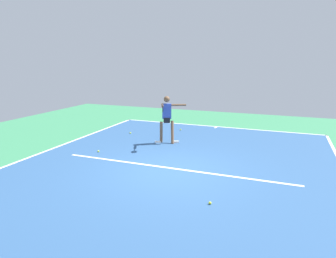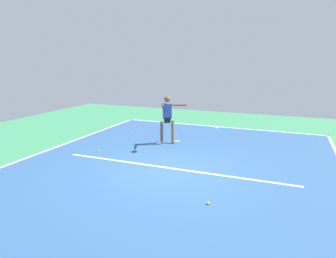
# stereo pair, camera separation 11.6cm
# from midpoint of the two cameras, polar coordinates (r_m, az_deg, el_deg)

# --- Properties ---
(ground_plane) EXTENTS (21.37, 21.37, 0.00)m
(ground_plane) POSITION_cam_midpoint_polar(r_m,az_deg,el_deg) (8.87, -0.07, -7.87)
(ground_plane) COLOR #388456
(court_surface) EXTENTS (9.66, 12.86, 0.00)m
(court_surface) POSITION_cam_midpoint_polar(r_m,az_deg,el_deg) (8.87, -0.07, -7.86)
(court_surface) COLOR #2D5484
(court_surface) RESTS_ON ground_plane
(court_line_baseline_near) EXTENTS (9.66, 0.10, 0.01)m
(court_line_baseline_near) POSITION_cam_midpoint_polar(r_m,az_deg,el_deg) (14.76, 8.98, 0.46)
(court_line_baseline_near) COLOR white
(court_line_baseline_near) RESTS_ON ground_plane
(court_line_sideline_right) EXTENTS (0.10, 12.86, 0.01)m
(court_line_sideline_right) POSITION_cam_midpoint_polar(r_m,az_deg,el_deg) (11.42, -23.09, -4.14)
(court_line_sideline_right) COLOR white
(court_line_sideline_right) RESTS_ON ground_plane
(court_line_service) EXTENTS (7.25, 0.10, 0.01)m
(court_line_service) POSITION_cam_midpoint_polar(r_m,az_deg,el_deg) (9.03, 0.37, -7.46)
(court_line_service) COLOR white
(court_line_service) RESTS_ON ground_plane
(court_line_centre_mark) EXTENTS (0.10, 0.30, 0.01)m
(court_line_centre_mark) POSITION_cam_midpoint_polar(r_m,az_deg,el_deg) (14.57, 8.81, 0.30)
(court_line_centre_mark) COLOR white
(court_line_centre_mark) RESTS_ON ground_plane
(tennis_player) EXTENTS (1.14, 1.38, 1.84)m
(tennis_player) POSITION_cam_midpoint_polar(r_m,az_deg,el_deg) (11.46, -0.48, 2.45)
(tennis_player) COLOR brown
(tennis_player) RESTS_ON ground_plane
(tennis_ball_near_service_line) EXTENTS (0.07, 0.07, 0.07)m
(tennis_ball_near_service_line) POSITION_cam_midpoint_polar(r_m,az_deg,el_deg) (10.85, -13.38, -4.13)
(tennis_ball_near_service_line) COLOR #CCE033
(tennis_ball_near_service_line) RESTS_ON ground_plane
(tennis_ball_near_player) EXTENTS (0.07, 0.07, 0.07)m
(tennis_ball_near_player) POSITION_cam_midpoint_polar(r_m,az_deg,el_deg) (13.82, 2.16, -0.12)
(tennis_ball_near_player) COLOR #CCE033
(tennis_ball_near_player) RESTS_ON ground_plane
(tennis_ball_by_sideline) EXTENTS (0.07, 0.07, 0.07)m
(tennis_ball_by_sideline) POSITION_cam_midpoint_polar(r_m,az_deg,el_deg) (6.97, 7.48, -13.75)
(tennis_ball_by_sideline) COLOR yellow
(tennis_ball_by_sideline) RESTS_ON ground_plane
(tennis_ball_by_baseline) EXTENTS (0.07, 0.07, 0.07)m
(tennis_ball_by_baseline) POSITION_cam_midpoint_polar(r_m,az_deg,el_deg) (13.29, -7.41, -0.74)
(tennis_ball_by_baseline) COLOR #CCE033
(tennis_ball_by_baseline) RESTS_ON ground_plane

